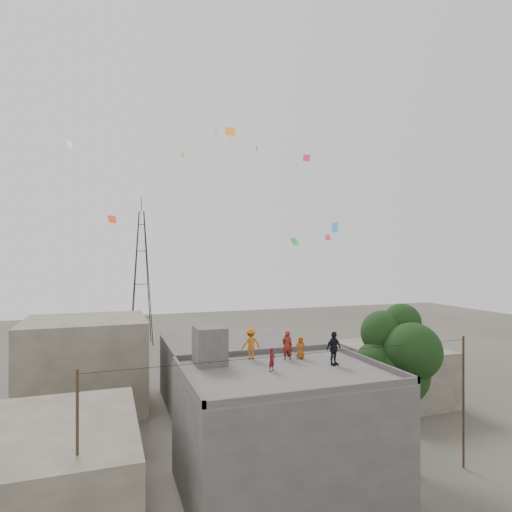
{
  "coord_description": "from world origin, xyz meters",
  "views": [
    {
      "loc": [
        -8.38,
        -19.79,
        11.86
      ],
      "look_at": [
        -0.68,
        2.32,
        11.89
      ],
      "focal_mm": 30.0,
      "sensor_mm": 36.0,
      "label": 1
    }
  ],
  "objects_px": {
    "person_red_adult": "(287,345)",
    "person_dark_adult": "(334,348)",
    "stair_head_box": "(210,345)",
    "transmission_tower": "(141,277)",
    "tree": "(399,357)"
  },
  "relations": [
    {
      "from": "transmission_tower",
      "to": "person_red_adult",
      "type": "distance_m",
      "value": 38.31
    },
    {
      "from": "stair_head_box",
      "to": "tree",
      "type": "bearing_deg",
      "value": -10.74
    },
    {
      "from": "person_dark_adult",
      "to": "person_red_adult",
      "type": "bearing_deg",
      "value": 116.35
    },
    {
      "from": "transmission_tower",
      "to": "person_red_adult",
      "type": "xyz_separation_m",
      "value": [
        5.09,
        -37.91,
        -2.16
      ]
    },
    {
      "from": "stair_head_box",
      "to": "tree",
      "type": "distance_m",
      "value": 10.8
    },
    {
      "from": "tree",
      "to": "person_red_adult",
      "type": "xyz_separation_m",
      "value": [
        -6.28,
        1.5,
        0.81
      ]
    },
    {
      "from": "person_red_adult",
      "to": "person_dark_adult",
      "type": "height_order",
      "value": "person_dark_adult"
    },
    {
      "from": "stair_head_box",
      "to": "person_red_adult",
      "type": "relative_size",
      "value": 1.24
    },
    {
      "from": "tree",
      "to": "person_red_adult",
      "type": "distance_m",
      "value": 6.5
    },
    {
      "from": "transmission_tower",
      "to": "stair_head_box",
      "type": "bearing_deg",
      "value": -88.77
    },
    {
      "from": "stair_head_box",
      "to": "person_dark_adult",
      "type": "distance_m",
      "value": 6.6
    },
    {
      "from": "person_red_adult",
      "to": "stair_head_box",
      "type": "bearing_deg",
      "value": 5.31
    },
    {
      "from": "stair_head_box",
      "to": "person_red_adult",
      "type": "bearing_deg",
      "value": -6.72
    },
    {
      "from": "stair_head_box",
      "to": "person_red_adult",
      "type": "height_order",
      "value": "stair_head_box"
    },
    {
      "from": "person_red_adult",
      "to": "person_dark_adult",
      "type": "relative_size",
      "value": 0.91
    }
  ]
}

